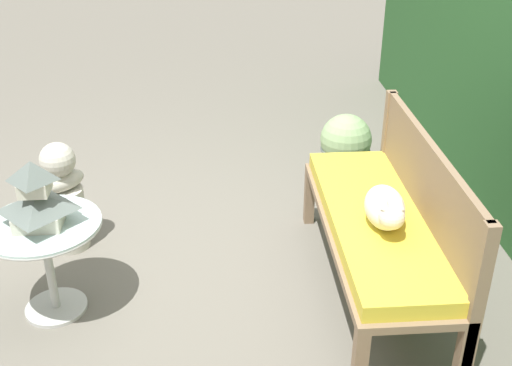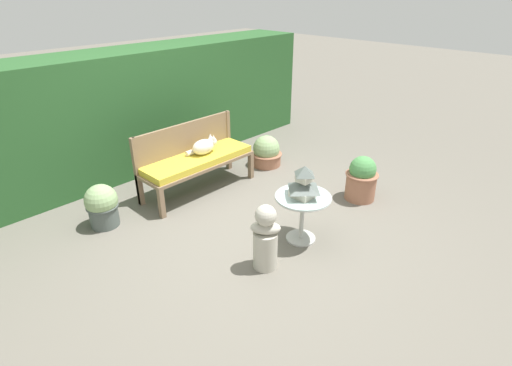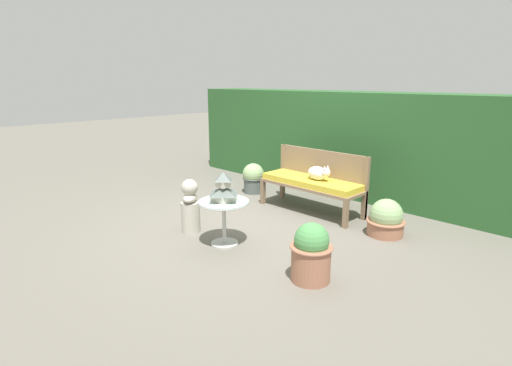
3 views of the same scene
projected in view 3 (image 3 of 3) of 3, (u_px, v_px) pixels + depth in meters
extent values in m
plane|color=#666056|center=(249.00, 224.00, 5.26)|extent=(30.00, 30.00, 0.00)
cube|color=#285628|center=(349.00, 143.00, 6.64)|extent=(6.40, 0.85, 1.66)
cube|color=#7F664C|center=(263.00, 192.00, 6.09)|extent=(0.06, 0.06, 0.36)
cube|color=#7F664C|center=(346.00, 215.00, 5.08)|extent=(0.06, 0.06, 0.36)
cube|color=#7F664C|center=(282.00, 187.00, 6.40)|extent=(0.06, 0.06, 0.36)
cube|color=#7F664C|center=(364.00, 207.00, 5.39)|extent=(0.06, 0.06, 0.36)
cube|color=#7F664C|center=(311.00, 186.00, 5.69)|extent=(1.53, 0.51, 0.04)
cube|color=gold|center=(311.00, 181.00, 5.67)|extent=(1.47, 0.47, 0.08)
cube|color=#7F664C|center=(283.00, 171.00, 6.34)|extent=(0.06, 0.06, 0.87)
cube|color=#7F664C|center=(366.00, 189.00, 5.33)|extent=(0.06, 0.06, 0.87)
cube|color=#7F664C|center=(322.00, 163.00, 5.78)|extent=(1.47, 0.04, 0.39)
ellipsoid|color=silver|center=(317.00, 173.00, 5.57)|extent=(0.31, 0.20, 0.19)
sphere|color=silver|center=(326.00, 173.00, 5.46)|extent=(0.12, 0.12, 0.12)
cone|color=silver|center=(328.00, 167.00, 5.46)|extent=(0.05, 0.05, 0.06)
cone|color=silver|center=(325.00, 168.00, 5.42)|extent=(0.05, 0.05, 0.06)
cylinder|color=silver|center=(314.00, 175.00, 5.73)|extent=(0.17, 0.07, 0.07)
cylinder|color=#B7B7B2|center=(225.00, 243.00, 4.62)|extent=(0.32, 0.32, 0.02)
cylinder|color=#B7B7B2|center=(224.00, 223.00, 4.56)|extent=(0.04, 0.04, 0.51)
cylinder|color=silver|center=(224.00, 201.00, 4.49)|extent=(0.57, 0.57, 0.01)
torus|color=#B7B7B2|center=(224.00, 203.00, 4.50)|extent=(0.58, 0.58, 0.02)
cube|color=beige|center=(224.00, 198.00, 4.48)|extent=(0.22, 0.22, 0.08)
pyramid|color=#56605B|center=(224.00, 191.00, 4.46)|extent=(0.30, 0.30, 0.09)
cube|color=beige|center=(223.00, 184.00, 4.44)|extent=(0.14, 0.14, 0.07)
pyramid|color=#56605B|center=(223.00, 176.00, 4.42)|extent=(0.18, 0.18, 0.10)
cylinder|color=#B7B2A3|center=(191.00, 217.00, 4.96)|extent=(0.23, 0.23, 0.38)
ellipsoid|color=#B7B2A3|center=(190.00, 198.00, 4.90)|extent=(0.31, 0.32, 0.11)
sphere|color=#B7B2A3|center=(189.00, 187.00, 4.87)|extent=(0.20, 0.20, 0.20)
cylinder|color=#4C5651|center=(253.00, 185.00, 6.70)|extent=(0.31, 0.31, 0.26)
torus|color=#4C5651|center=(253.00, 178.00, 6.67)|extent=(0.35, 0.35, 0.03)
sphere|color=#89A870|center=(253.00, 174.00, 6.65)|extent=(0.36, 0.36, 0.36)
cylinder|color=#9E664C|center=(385.00, 228.00, 4.88)|extent=(0.43, 0.43, 0.19)
torus|color=#9E664C|center=(386.00, 221.00, 4.86)|extent=(0.47, 0.47, 0.03)
sphere|color=#89A870|center=(386.00, 215.00, 4.84)|extent=(0.39, 0.39, 0.39)
cylinder|color=#9E664C|center=(311.00, 263.00, 3.76)|extent=(0.37, 0.37, 0.35)
torus|color=#9E664C|center=(311.00, 247.00, 3.71)|extent=(0.41, 0.41, 0.03)
sphere|color=#4C8E4C|center=(312.00, 240.00, 3.70)|extent=(0.33, 0.33, 0.33)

